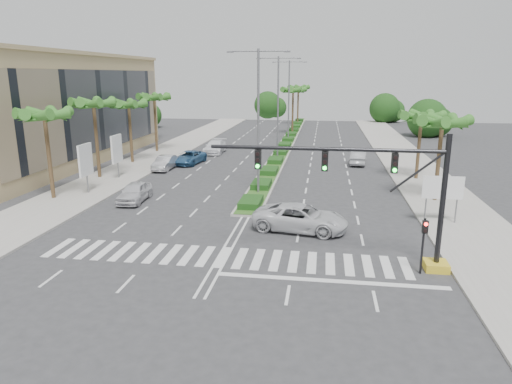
% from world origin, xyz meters
% --- Properties ---
extents(ground, '(160.00, 160.00, 0.00)m').
position_xyz_m(ground, '(0.00, 0.00, 0.00)').
color(ground, '#333335').
rests_on(ground, ground).
extents(footpath_right, '(6.00, 120.00, 0.15)m').
position_xyz_m(footpath_right, '(15.20, 20.00, 0.07)').
color(footpath_right, gray).
rests_on(footpath_right, ground).
extents(footpath_left, '(6.00, 120.00, 0.15)m').
position_xyz_m(footpath_left, '(-15.20, 20.00, 0.07)').
color(footpath_left, gray).
rests_on(footpath_left, ground).
extents(median, '(2.20, 75.00, 0.20)m').
position_xyz_m(median, '(0.00, 45.00, 0.10)').
color(median, gray).
rests_on(median, ground).
extents(median_grass, '(1.80, 75.00, 0.04)m').
position_xyz_m(median_grass, '(0.00, 45.00, 0.22)').
color(median_grass, '#2D511B').
rests_on(median_grass, median).
extents(building, '(12.00, 36.00, 12.00)m').
position_xyz_m(building, '(-26.00, 26.00, 6.00)').
color(building, tan).
rests_on(building, ground).
extents(signal_gantry, '(12.60, 1.20, 7.20)m').
position_xyz_m(signal_gantry, '(9.27, -0.00, 3.46)').
color(signal_gantry, gold).
rests_on(signal_gantry, ground).
extents(pedestrian_signal, '(0.28, 0.36, 3.00)m').
position_xyz_m(pedestrian_signal, '(10.60, -0.68, 2.04)').
color(pedestrian_signal, black).
rests_on(pedestrian_signal, ground).
extents(direction_sign, '(2.70, 0.11, 3.40)m').
position_xyz_m(direction_sign, '(13.50, 7.99, 2.45)').
color(direction_sign, slate).
rests_on(direction_sign, ground).
extents(billboard_near, '(0.18, 2.10, 4.35)m').
position_xyz_m(billboard_near, '(-14.50, 12.00, 2.96)').
color(billboard_near, slate).
rests_on(billboard_near, ground).
extents(billboard_far, '(0.18, 2.10, 4.35)m').
position_xyz_m(billboard_far, '(-14.50, 18.00, 2.96)').
color(billboard_far, slate).
rests_on(billboard_far, ground).
extents(palm_left_near, '(4.57, 4.68, 7.55)m').
position_xyz_m(palm_left_near, '(-16.50, 10.00, 6.69)').
color(palm_left_near, brown).
rests_on(palm_left_near, ground).
extents(palm_left_mid, '(4.57, 4.68, 7.95)m').
position_xyz_m(palm_left_mid, '(-16.50, 18.00, 7.08)').
color(palm_left_mid, brown).
rests_on(palm_left_mid, ground).
extents(palm_left_far, '(4.57, 4.68, 7.35)m').
position_xyz_m(palm_left_far, '(-16.50, 26.00, 6.50)').
color(palm_left_far, brown).
rests_on(palm_left_far, ground).
extents(palm_left_end, '(4.57, 4.68, 7.75)m').
position_xyz_m(palm_left_end, '(-16.50, 34.00, 6.88)').
color(palm_left_end, brown).
rests_on(palm_left_end, ground).
extents(palm_right_near, '(4.57, 4.68, 7.05)m').
position_xyz_m(palm_right_near, '(14.50, 14.00, 6.20)').
color(palm_right_near, brown).
rests_on(palm_right_near, ground).
extents(palm_right_far, '(4.57, 4.68, 6.75)m').
position_xyz_m(palm_right_far, '(14.50, 22.00, 5.91)').
color(palm_right_far, brown).
rests_on(palm_right_far, ground).
extents(palm_median_a, '(4.57, 4.68, 8.05)m').
position_xyz_m(palm_median_a, '(0.00, 55.00, 7.17)').
color(palm_median_a, brown).
rests_on(palm_median_a, ground).
extents(palm_median_b, '(4.57, 4.68, 8.05)m').
position_xyz_m(palm_median_b, '(0.00, 70.00, 7.17)').
color(palm_median_b, brown).
rests_on(palm_median_b, ground).
extents(streetlight_near, '(5.10, 0.25, 12.00)m').
position_xyz_m(streetlight_near, '(0.00, 14.00, 6.81)').
color(streetlight_near, slate).
rests_on(streetlight_near, ground).
extents(streetlight_mid, '(5.10, 0.25, 12.00)m').
position_xyz_m(streetlight_mid, '(0.00, 30.00, 6.81)').
color(streetlight_mid, slate).
rests_on(streetlight_mid, ground).
extents(streetlight_far, '(5.10, 0.25, 12.00)m').
position_xyz_m(streetlight_far, '(0.00, 46.00, 6.81)').
color(streetlight_far, slate).
rests_on(streetlight_far, ground).
extents(car_parked_a, '(2.09, 4.69, 1.57)m').
position_xyz_m(car_parked_a, '(-9.59, 10.38, 0.78)').
color(car_parked_a, silver).
rests_on(car_parked_a, ground).
extents(car_parked_b, '(1.65, 4.60, 1.51)m').
position_xyz_m(car_parked_b, '(-11.48, 23.01, 0.75)').
color(car_parked_b, '#BCBBC0').
rests_on(car_parked_b, ground).
extents(car_parked_c, '(3.17, 5.62, 1.48)m').
position_xyz_m(car_parked_c, '(-9.84, 26.57, 0.74)').
color(car_parked_c, '#29547F').
rests_on(car_parked_c, ground).
extents(car_parked_d, '(2.35, 5.71, 1.65)m').
position_xyz_m(car_parked_d, '(-8.63, 34.35, 0.83)').
color(car_parked_d, white).
rests_on(car_parked_d, ground).
extents(car_crossing, '(6.60, 3.87, 1.72)m').
position_xyz_m(car_crossing, '(4.08, 5.28, 0.86)').
color(car_crossing, silver).
rests_on(car_crossing, ground).
extents(car_right, '(2.17, 4.94, 1.58)m').
position_xyz_m(car_right, '(9.39, 29.18, 0.79)').
color(car_right, '#AEAFB3').
rests_on(car_right, ground).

